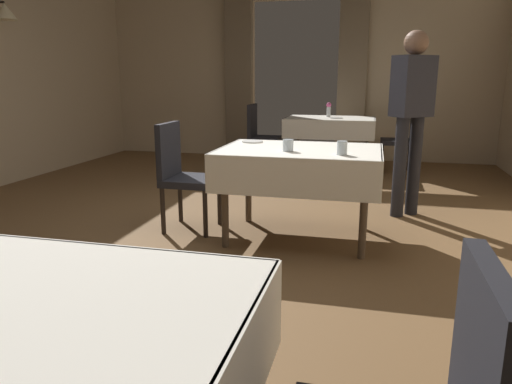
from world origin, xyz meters
TOP-DOWN VIEW (x-y plane):
  - ground at (0.00, 0.00)m, footprint 10.08×10.08m
  - wall_back at (0.00, 4.18)m, footprint 6.40×0.27m
  - dining_table_mid at (0.73, 0.01)m, footprint 1.29×0.95m
  - dining_table_far at (0.69, 3.15)m, footprint 1.25×0.88m
  - chair_mid_left at (-0.30, 0.03)m, footprint 0.45×0.44m
  - chair_far_left at (-0.32, 3.05)m, footprint 0.45×0.44m
  - chair_far_right at (1.70, 3.15)m, footprint 0.44×0.44m
  - glass_mid_a at (0.66, -0.15)m, footprint 0.08×0.08m
  - glass_mid_b at (1.07, -0.23)m, footprint 0.08×0.08m
  - plate_mid_c at (0.26, 0.31)m, footprint 0.19×0.19m
  - flower_vase_far at (0.64, 3.29)m, footprint 0.07×0.07m
  - plate_far_b at (0.77, 3.05)m, footprint 0.18×0.18m
  - person_waiter_by_doorway at (1.62, 0.94)m, footprint 0.42×0.40m

SIDE VIEW (x-z plane):
  - ground at x=0.00m, z-range 0.00..0.00m
  - chair_mid_left at x=-0.30m, z-range 0.05..0.98m
  - chair_far_left at x=-0.32m, z-range 0.05..0.98m
  - chair_far_right at x=1.70m, z-range 0.05..0.98m
  - dining_table_mid at x=0.73m, z-range 0.27..1.02m
  - dining_table_far at x=0.69m, z-range 0.27..1.02m
  - plate_mid_c at x=0.26m, z-range 0.75..0.76m
  - plate_far_b at x=0.77m, z-range 0.75..0.76m
  - glass_mid_a at x=0.66m, z-range 0.75..0.84m
  - glass_mid_b at x=1.07m, z-range 0.75..0.85m
  - flower_vase_far at x=0.64m, z-range 0.76..0.96m
  - person_waiter_by_doorway at x=1.62m, z-range 0.16..1.88m
  - wall_back at x=0.00m, z-range 0.02..3.02m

